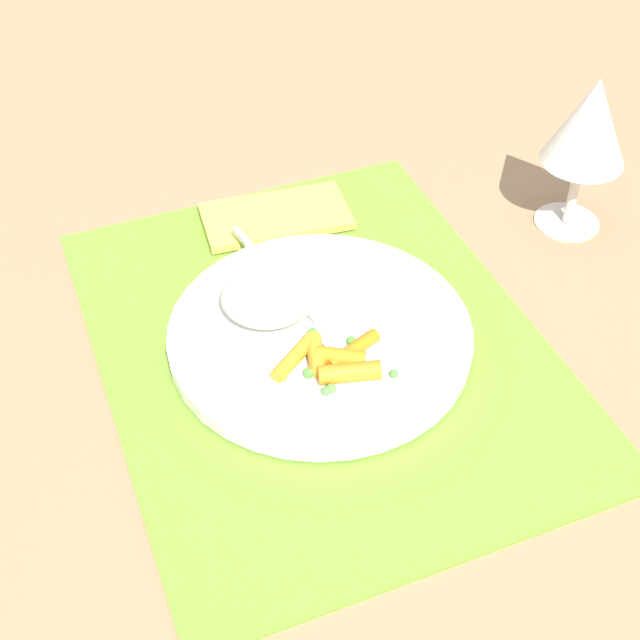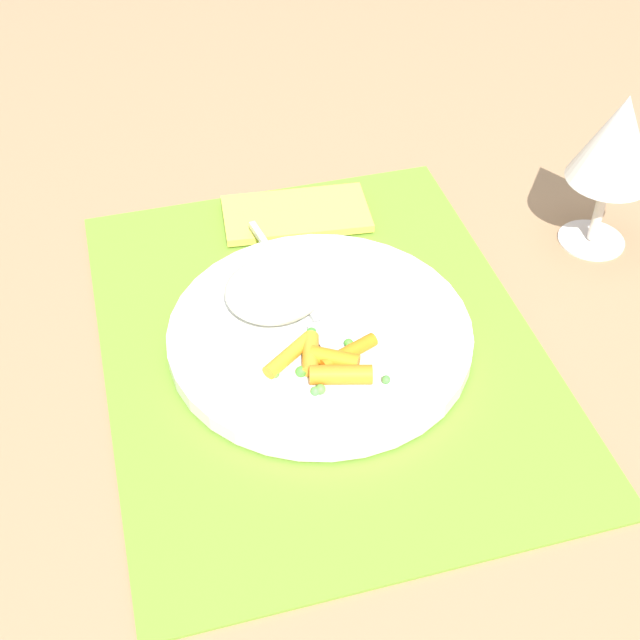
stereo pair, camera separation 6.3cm
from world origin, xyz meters
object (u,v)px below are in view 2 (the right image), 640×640
rice_mound (274,290)px  napkin (296,214)px  fork (302,299)px  plate (320,335)px  carrot_portion (329,360)px  wine_glass (618,142)px

rice_mound → napkin: rice_mound is taller
fork → plate: bearing=9.6°
carrot_portion → fork: 0.08m
rice_mound → wine_glass: 0.35m
plate → napkin: (-0.18, 0.02, -0.00)m
wine_glass → napkin: 0.32m
rice_mound → carrot_portion: size_ratio=0.87×
plate → rice_mound: bearing=-139.9°
fork → napkin: (-0.14, 0.03, -0.01)m
napkin → fork: bearing=-11.8°
carrot_portion → rice_mound: bearing=-162.0°
plate → rice_mound: rice_mound is taller
plate → carrot_portion: bearing=-5.6°
napkin → carrot_portion: bearing=-7.1°
fork → napkin: 0.15m
plate → carrot_portion: size_ratio=2.64×
fork → rice_mound: bearing=-89.8°
carrot_portion → fork: bearing=-178.7°
wine_glass → napkin: (-0.11, -0.28, -0.11)m
rice_mound → napkin: (-0.14, 0.06, -0.03)m
plate → napkin: plate is taller
rice_mound → fork: 0.03m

